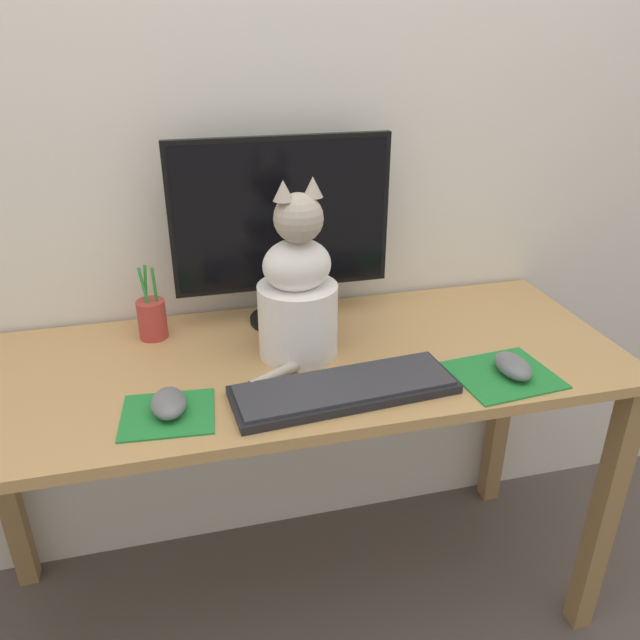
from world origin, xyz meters
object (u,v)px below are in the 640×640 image
object	(u,v)px
computer_mouse_right	(513,366)
pen_cup	(152,318)
monitor	(282,225)
cat	(298,293)
keyboard	(344,389)
computer_mouse_left	(169,403)

from	to	relation	value
computer_mouse_right	pen_cup	bearing A→B (deg)	153.60
monitor	cat	xyz separation A→B (m)	(-0.00, -0.17, -0.10)
keyboard	pen_cup	bearing A→B (deg)	132.27
cat	computer_mouse_right	bearing A→B (deg)	-35.72
monitor	cat	bearing A→B (deg)	-90.35
monitor	computer_mouse_left	size ratio (longest dim) A/B	4.97
keyboard	computer_mouse_right	xyz separation A→B (m)	(0.36, -0.02, 0.01)
keyboard	computer_mouse_right	bearing A→B (deg)	-7.20
monitor	keyboard	distance (m)	0.43
keyboard	computer_mouse_left	bearing A→B (deg)	172.93
computer_mouse_left	pen_cup	xyz separation A→B (m)	(-0.03, 0.33, 0.03)
monitor	pen_cup	bearing A→B (deg)	-177.77
keyboard	pen_cup	distance (m)	0.50
computer_mouse_right	computer_mouse_left	bearing A→B (deg)	177.38
cat	pen_cup	xyz separation A→B (m)	(-0.31, 0.16, -0.10)
computer_mouse_right	cat	world-z (taller)	cat
cat	monitor	bearing A→B (deg)	79.85
computer_mouse_right	cat	bearing A→B (deg)	154.08
computer_mouse_right	cat	xyz separation A→B (m)	(-0.42, 0.20, 0.12)
keyboard	cat	bearing A→B (deg)	101.60
computer_mouse_left	pen_cup	world-z (taller)	pen_cup
monitor	computer_mouse_right	xyz separation A→B (m)	(0.41, -0.37, -0.22)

